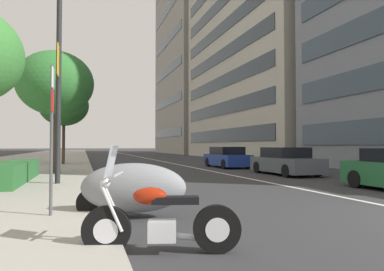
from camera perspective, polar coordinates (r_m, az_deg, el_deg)
name	(u,v)px	position (r m, az deg, el deg)	size (l,w,h in m)	color
sidewalk_right_plaza	(31,161)	(35.39, -24.51, -3.78)	(160.00, 10.10, 0.15)	#A39E93
lane_centre_stripe	(148,159)	(40.73, -7.03, -3.71)	(110.00, 0.16, 0.01)	silver
motorcycle_mid_row	(159,221)	(5.00, -5.30, -13.57)	(0.77, 2.13, 1.49)	black
motorcycle_under_tarp	(132,188)	(7.43, -9.57, -8.35)	(1.42, 2.31, 1.12)	gray
car_far_down_avenue	(286,162)	(18.75, 14.83, -4.13)	(4.35, 1.90, 1.39)	#4C515B
car_following_behind	(227,158)	(24.28, 5.61, -3.57)	(4.58, 1.85, 1.41)	navy
parking_sign_by_curb	(52,121)	(7.32, -21.62, 2.16)	(0.32, 0.06, 2.89)	#47494C
street_lamp_with_banners	(69,53)	(13.77, -19.22, 12.46)	(1.26, 2.32, 7.76)	#232326
clipped_hedge_bed	(13,172)	(14.74, -26.89, -5.24)	(6.30, 1.10, 0.72)	#28602D
street_tree_by_lamp_post	(55,83)	(18.60, -21.16, 7.83)	(3.65, 3.65, 5.92)	#473323
street_tree_near_plaza_corner	(64,105)	(28.12, -19.93, 4.57)	(3.59, 3.59, 5.86)	#473323
office_tower_near_left	(297,27)	(49.57, 16.61, 16.34)	(27.61, 21.21, 33.47)	#B7B2A3
office_tower_far_left_down_avenue	(218,33)	(76.29, 4.18, 16.07)	(23.96, 21.48, 49.40)	gray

